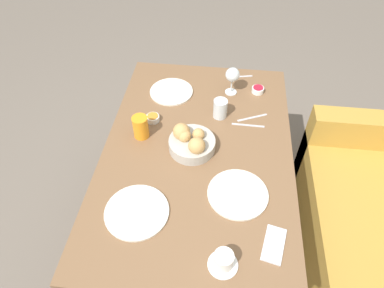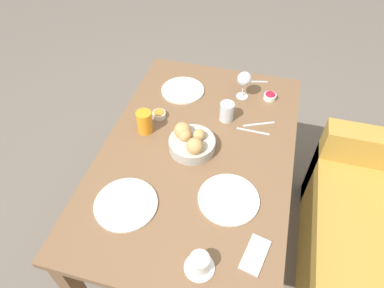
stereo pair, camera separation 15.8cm
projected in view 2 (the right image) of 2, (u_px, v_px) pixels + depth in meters
name	position (u px, v px, depth m)	size (l,w,h in m)	color
ground_plane	(196.00, 232.00, 2.16)	(10.00, 10.00, 0.00)	#6B6056
dining_table	(197.00, 165.00, 1.67)	(1.36, 0.88, 0.77)	brown
bread_basket	(191.00, 142.00, 1.57)	(0.22, 0.22, 0.12)	#B2ADA3
plate_near_left	(183.00, 90.00, 1.89)	(0.24, 0.24, 0.01)	silver
plate_near_right	(126.00, 204.00, 1.39)	(0.26, 0.26, 0.01)	silver
plate_far_center	(229.00, 199.00, 1.41)	(0.26, 0.26, 0.01)	silver
juice_glass	(145.00, 122.00, 1.65)	(0.07, 0.07, 0.12)	orange
water_tumbler	(227.00, 112.00, 1.71)	(0.07, 0.07, 0.10)	silver
wine_glass	(244.00, 80.00, 1.78)	(0.08, 0.08, 0.16)	silver
coffee_cup	(199.00, 264.00, 1.19)	(0.11, 0.11, 0.08)	white
jam_bowl_berry	(270.00, 96.00, 1.84)	(0.07, 0.07, 0.03)	white
jam_bowl_honey	(159.00, 115.00, 1.74)	(0.07, 0.07, 0.03)	white
fork_silver	(259.00, 124.00, 1.72)	(0.08, 0.15, 0.00)	#B7B7BC
knife_silver	(253.00, 131.00, 1.68)	(0.01, 0.16, 0.00)	#B7B7BC
spoon_coffee	(257.00, 82.00, 1.95)	(0.04, 0.12, 0.00)	#B7B7BC
cell_phone	(255.00, 255.00, 1.25)	(0.16, 0.11, 0.01)	silver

